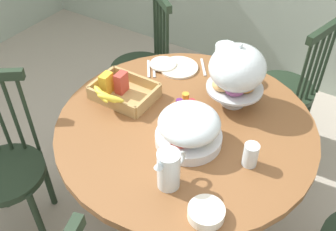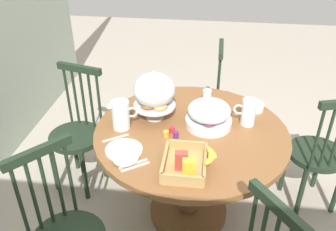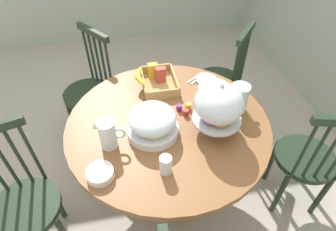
# 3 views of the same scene
# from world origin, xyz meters

# --- Properties ---
(ground_plane) EXTENTS (10.00, 10.00, 0.00)m
(ground_plane) POSITION_xyz_m (0.00, 0.00, 0.00)
(ground_plane) COLOR #A89E8E
(dining_table) EXTENTS (1.24, 1.24, 0.74)m
(dining_table) POSITION_xyz_m (0.14, 0.15, 0.54)
(dining_table) COLOR brown
(dining_table) RESTS_ON ground_plane
(windsor_chair_near_window) EXTENTS (0.42, 0.42, 0.97)m
(windsor_chair_near_window) POSITION_xyz_m (0.37, -0.74, 0.45)
(windsor_chair_near_window) COLOR #1E2D1E
(windsor_chair_near_window) RESTS_ON ground_plane
(windsor_chair_by_cabinet) EXTENTS (0.40, 0.40, 0.97)m
(windsor_chair_by_cabinet) POSITION_xyz_m (1.06, 0.12, 0.45)
(windsor_chair_by_cabinet) COLOR #1E2D1E
(windsor_chair_by_cabinet) RESTS_ON ground_plane
(windsor_chair_facing_door) EXTENTS (0.42, 0.42, 0.97)m
(windsor_chair_facing_door) POSITION_xyz_m (0.39, 1.03, 0.45)
(windsor_chair_facing_door) COLOR #1E2D1E
(windsor_chair_facing_door) RESTS_ON ground_plane
(pastry_stand_with_dome) EXTENTS (0.28, 0.28, 0.34)m
(pastry_stand_with_dome) POSITION_xyz_m (0.26, 0.41, 0.94)
(pastry_stand_with_dome) COLOR silver
(pastry_stand_with_dome) RESTS_ON dining_table
(fruit_platter_covered) EXTENTS (0.30, 0.30, 0.18)m
(fruit_platter_covered) POSITION_xyz_m (0.21, 0.04, 0.83)
(fruit_platter_covered) COLOR silver
(fruit_platter_covered) RESTS_ON dining_table
(orange_juice_pitcher) EXTENTS (0.11, 0.19, 0.19)m
(orange_juice_pitcher) POSITION_xyz_m (0.12, 0.60, 0.83)
(orange_juice_pitcher) COLOR silver
(orange_juice_pitcher) RESTS_ON dining_table
(milk_pitcher) EXTENTS (0.09, 0.18, 0.18)m
(milk_pitcher) POSITION_xyz_m (0.26, -0.21, 0.82)
(milk_pitcher) COLOR silver
(milk_pitcher) RESTS_ON dining_table
(cereal_basket) EXTENTS (0.32, 0.30, 0.12)m
(cereal_basket) POSITION_xyz_m (-0.24, 0.14, 0.78)
(cereal_basket) COLOR tan
(cereal_basket) RESTS_ON dining_table
(china_plate_large) EXTENTS (0.22, 0.22, 0.01)m
(china_plate_large) POSITION_xyz_m (-0.13, 0.53, 0.75)
(china_plate_large) COLOR white
(china_plate_large) RESTS_ON dining_table
(china_plate_small) EXTENTS (0.15, 0.15, 0.01)m
(china_plate_small) POSITION_xyz_m (-0.21, 0.50, 0.76)
(china_plate_small) COLOR white
(china_plate_small) RESTS_ON china_plate_large
(cereal_bowl) EXTENTS (0.14, 0.14, 0.04)m
(cereal_bowl) POSITION_xyz_m (0.46, -0.26, 0.76)
(cereal_bowl) COLOR white
(cereal_bowl) RESTS_ON dining_table
(drinking_glass) EXTENTS (0.06, 0.06, 0.11)m
(drinking_glass) POSITION_xyz_m (0.49, 0.07, 0.80)
(drinking_glass) COLOR silver
(drinking_glass) RESTS_ON dining_table
(jam_jar_strawberry) EXTENTS (0.04, 0.04, 0.04)m
(jam_jar_strawberry) POSITION_xyz_m (0.10, 0.27, 0.76)
(jam_jar_strawberry) COLOR #B7282D
(jam_jar_strawberry) RESTS_ON dining_table
(jam_jar_apricot) EXTENTS (0.04, 0.04, 0.04)m
(jam_jar_apricot) POSITION_xyz_m (0.05, 0.30, 0.76)
(jam_jar_apricot) COLOR orange
(jam_jar_apricot) RESTS_ON dining_table
(jam_jar_grape) EXTENTS (0.04, 0.04, 0.04)m
(jam_jar_grape) POSITION_xyz_m (0.05, 0.24, 0.76)
(jam_jar_grape) COLOR #5B2366
(jam_jar_grape) RESTS_ON dining_table
(table_knife) EXTENTS (0.11, 0.15, 0.01)m
(table_knife) POSITION_xyz_m (-0.24, 0.45, 0.74)
(table_knife) COLOR silver
(table_knife) RESTS_ON dining_table
(dinner_fork) EXTENTS (0.11, 0.15, 0.01)m
(dinner_fork) POSITION_xyz_m (-0.27, 0.43, 0.74)
(dinner_fork) COLOR silver
(dinner_fork) RESTS_ON dining_table
(soup_spoon) EXTENTS (0.11, 0.15, 0.01)m
(soup_spoon) POSITION_xyz_m (-0.01, 0.61, 0.74)
(soup_spoon) COLOR silver
(soup_spoon) RESTS_ON dining_table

